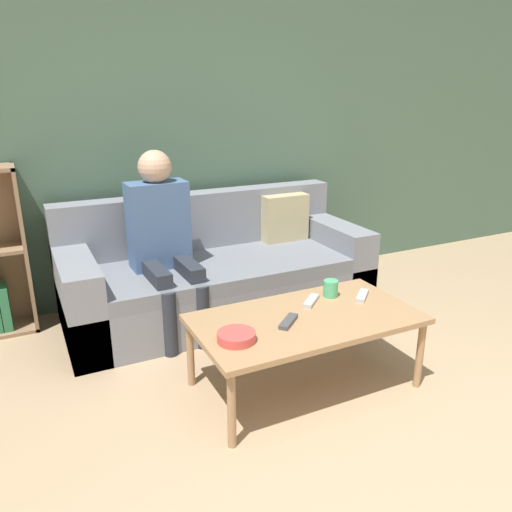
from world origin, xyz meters
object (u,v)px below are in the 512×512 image
at_px(cup_near, 331,288).
at_px(tv_remote_1, 288,321).
at_px(couch, 218,275).
at_px(tv_remote_2, 311,301).
at_px(coffee_table, 306,323).
at_px(person_adult, 162,230).
at_px(tv_remote_0, 362,296).
at_px(snack_bowl, 236,337).

distance_m(cup_near, tv_remote_1, 0.44).
height_order(couch, tv_remote_2, couch).
xyz_separation_m(couch, coffee_table, (0.05, -1.11, 0.10)).
xyz_separation_m(person_adult, tv_remote_2, (0.58, -0.90, -0.25)).
height_order(tv_remote_0, tv_remote_1, same).
distance_m(couch, person_adult, 0.58).
bearing_deg(tv_remote_0, tv_remote_1, -122.42).
relative_size(tv_remote_1, snack_bowl, 0.87).
xyz_separation_m(couch, snack_bowl, (-0.39, -1.20, 0.16)).
distance_m(couch, tv_remote_1, 1.16).
bearing_deg(snack_bowl, cup_near, 19.63).
relative_size(tv_remote_1, tv_remote_2, 1.01).
relative_size(coffee_table, snack_bowl, 6.43).
relative_size(person_adult, snack_bowl, 6.44).
bearing_deg(couch, snack_bowl, -107.85).
bearing_deg(snack_bowl, tv_remote_2, 21.79).
height_order(person_adult, tv_remote_1, person_adult).
bearing_deg(couch, person_adult, -169.85).
relative_size(tv_remote_0, tv_remote_1, 0.98).
bearing_deg(person_adult, tv_remote_2, -59.02).
relative_size(tv_remote_2, snack_bowl, 0.86).
relative_size(couch, tv_remote_2, 13.42).
bearing_deg(tv_remote_1, tv_remote_0, 59.35).
height_order(coffee_table, tv_remote_2, tv_remote_2).
distance_m(coffee_table, tv_remote_1, 0.14).
relative_size(couch, tv_remote_0, 13.54).
relative_size(coffee_table, tv_remote_0, 7.53).
distance_m(couch, coffee_table, 1.12).
bearing_deg(couch, tv_remote_1, -93.65).
height_order(couch, cup_near, couch).
distance_m(couch, tv_remote_0, 1.15).
xyz_separation_m(cup_near, tv_remote_0, (0.15, -0.09, -0.04)).
distance_m(tv_remote_0, snack_bowl, 0.87).
relative_size(cup_near, snack_bowl, 0.53).
relative_size(person_adult, cup_near, 12.22).
bearing_deg(tv_remote_2, coffee_table, -82.52).
bearing_deg(snack_bowl, tv_remote_1, 9.60).
bearing_deg(coffee_table, person_adult, 113.89).
xyz_separation_m(coffee_table, person_adult, (-0.46, 1.04, 0.30)).
xyz_separation_m(cup_near, tv_remote_1, (-0.39, -0.20, -0.04)).
xyz_separation_m(coffee_table, cup_near, (0.27, 0.17, 0.08)).
distance_m(tv_remote_2, snack_bowl, 0.60).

